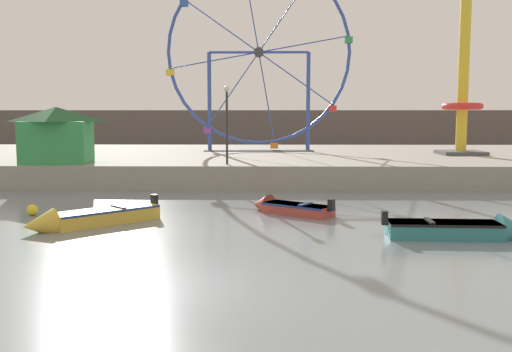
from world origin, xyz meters
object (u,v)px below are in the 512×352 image
(motorboat_mustard_yellow, at_px, (88,218))
(promenade_lamp_near, at_px, (227,114))
(motorboat_faded_red, at_px, (285,207))
(mooring_buoy_orange, at_px, (32,210))
(ferris_wheel_blue_frame, at_px, (259,55))
(carnival_booth_green_kiosk, at_px, (57,134))
(drop_tower_yellow_tower, at_px, (463,80))
(motorboat_teal_painted, at_px, (466,229))

(motorboat_mustard_yellow, relative_size, promenade_lamp_near, 1.04)
(motorboat_faded_red, distance_m, mooring_buoy_orange, 9.94)
(ferris_wheel_blue_frame, bearing_deg, carnival_booth_green_kiosk, -135.88)
(motorboat_faded_red, bearing_deg, drop_tower_yellow_tower, -91.43)
(motorboat_faded_red, bearing_deg, motorboat_mustard_yellow, 58.36)
(motorboat_faded_red, xyz_separation_m, motorboat_mustard_yellow, (-7.10, -2.83, 0.06))
(carnival_booth_green_kiosk, height_order, mooring_buoy_orange, carnival_booth_green_kiosk)
(motorboat_faded_red, height_order, drop_tower_yellow_tower, drop_tower_yellow_tower)
(carnival_booth_green_kiosk, xyz_separation_m, promenade_lamp_near, (9.34, -0.64, 1.10))
(carnival_booth_green_kiosk, bearing_deg, motorboat_teal_painted, -41.61)
(motorboat_faded_red, height_order, carnival_booth_green_kiosk, carnival_booth_green_kiosk)
(motorboat_teal_painted, height_order, mooring_buoy_orange, motorboat_teal_painted)
(motorboat_teal_painted, relative_size, drop_tower_yellow_tower, 0.35)
(motorboat_mustard_yellow, bearing_deg, drop_tower_yellow_tower, 179.67)
(motorboat_teal_painted, distance_m, promenade_lamp_near, 15.37)
(ferris_wheel_blue_frame, relative_size, drop_tower_yellow_tower, 1.02)
(carnival_booth_green_kiosk, bearing_deg, promenade_lamp_near, -9.56)
(drop_tower_yellow_tower, distance_m, carnival_booth_green_kiosk, 25.66)
(motorboat_faded_red, bearing_deg, ferris_wheel_blue_frame, -49.45)
(motorboat_mustard_yellow, xyz_separation_m, drop_tower_yellow_tower, (19.30, 18.42, 5.92))
(motorboat_teal_painted, distance_m, mooring_buoy_orange, 15.98)
(motorboat_teal_painted, height_order, ferris_wheel_blue_frame, ferris_wheel_blue_frame)
(mooring_buoy_orange, bearing_deg, promenade_lamp_near, 50.20)
(motorboat_mustard_yellow, distance_m, carnival_booth_green_kiosk, 12.55)
(motorboat_mustard_yellow, relative_size, mooring_buoy_orange, 9.78)
(ferris_wheel_blue_frame, bearing_deg, motorboat_faded_red, -86.06)
(motorboat_teal_painted, height_order, drop_tower_yellow_tower, drop_tower_yellow_tower)
(motorboat_mustard_yellow, xyz_separation_m, motorboat_teal_painted, (12.71, -1.76, -0.01))
(motorboat_teal_painted, relative_size, promenade_lamp_near, 1.13)
(carnival_booth_green_kiosk, bearing_deg, drop_tower_yellow_tower, 10.95)
(drop_tower_yellow_tower, relative_size, promenade_lamp_near, 3.22)
(ferris_wheel_blue_frame, xyz_separation_m, carnival_booth_green_kiosk, (-10.88, -10.56, -5.27))
(ferris_wheel_blue_frame, height_order, carnival_booth_green_kiosk, ferris_wheel_blue_frame)
(motorboat_mustard_yellow, height_order, mooring_buoy_orange, motorboat_mustard_yellow)
(ferris_wheel_blue_frame, xyz_separation_m, drop_tower_yellow_tower, (13.50, -3.31, -1.94))
(ferris_wheel_blue_frame, bearing_deg, promenade_lamp_near, -97.87)
(motorboat_teal_painted, bearing_deg, carnival_booth_green_kiosk, 146.77)
(carnival_booth_green_kiosk, relative_size, mooring_buoy_orange, 9.25)
(motorboat_mustard_yellow, xyz_separation_m, carnival_booth_green_kiosk, (-5.09, 11.17, 2.59))
(carnival_booth_green_kiosk, distance_m, promenade_lamp_near, 9.42)
(mooring_buoy_orange, bearing_deg, motorboat_faded_red, 4.46)
(motorboat_mustard_yellow, bearing_deg, carnival_booth_green_kiosk, -109.51)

